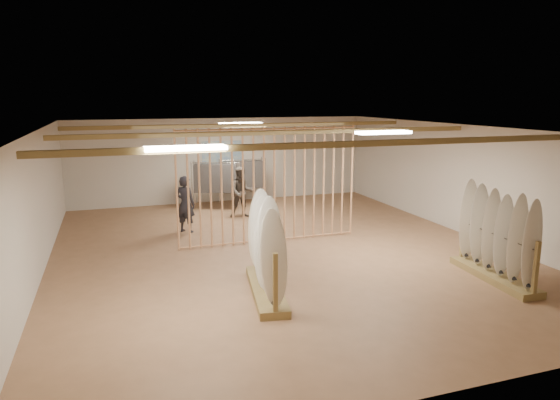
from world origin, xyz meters
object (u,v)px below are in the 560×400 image
object	(u,v)px
clothing_rack_a	(216,178)
clothing_rack_b	(242,175)
rack_right	(496,249)
shopper_b	(242,189)
rack_left	(266,260)
shopper_a	(185,200)

from	to	relation	value
clothing_rack_a	clothing_rack_b	bearing A→B (deg)	44.96
rack_right	shopper_b	bearing A→B (deg)	120.86
rack_left	clothing_rack_a	world-z (taller)	rack_left
rack_left	shopper_a	world-z (taller)	rack_left
rack_right	shopper_a	xyz separation A→B (m)	(-5.15, 5.42, 0.24)
clothing_rack_b	shopper_b	xyz separation A→B (m)	(-0.45, -1.65, -0.16)
rack_right	shopper_a	distance (m)	7.48
rack_left	clothing_rack_b	distance (m)	7.65
rack_right	clothing_rack_b	xyz separation A→B (m)	(-2.89, 8.23, 0.40)
clothing_rack_b	shopper_a	distance (m)	3.62
clothing_rack_a	shopper_a	world-z (taller)	shopper_a
rack_right	clothing_rack_a	distance (m)	8.70
clothing_rack_a	shopper_a	size ratio (longest dim) A/B	0.91
shopper_a	shopper_b	xyz separation A→B (m)	(1.82, 1.16, -0.00)
rack_right	clothing_rack_b	world-z (taller)	rack_right
clothing_rack_b	clothing_rack_a	bearing A→B (deg)	-156.14
clothing_rack_b	shopper_a	size ratio (longest dim) A/B	0.91
clothing_rack_a	shopper_b	world-z (taller)	shopper_b
shopper_a	clothing_rack_a	bearing A→B (deg)	-77.31
clothing_rack_b	rack_left	bearing A→B (deg)	-101.85
rack_right	clothing_rack_a	xyz separation A→B (m)	(-3.86, 7.79, 0.40)
rack_right	clothing_rack_b	distance (m)	8.73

